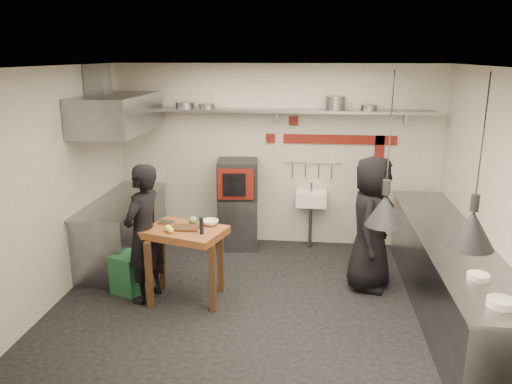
# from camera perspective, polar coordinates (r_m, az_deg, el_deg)

# --- Properties ---
(floor) EXTENTS (5.00, 5.00, 0.00)m
(floor) POSITION_cam_1_polar(r_m,az_deg,el_deg) (6.26, 0.80, -12.40)
(floor) COLOR black
(floor) RESTS_ON ground
(ceiling) EXTENTS (5.00, 5.00, 0.00)m
(ceiling) POSITION_cam_1_polar(r_m,az_deg,el_deg) (5.54, 0.91, 14.16)
(ceiling) COLOR beige
(ceiling) RESTS_ON floor
(wall_back) EXTENTS (5.00, 0.04, 2.80)m
(wall_back) POSITION_cam_1_polar(r_m,az_deg,el_deg) (7.78, 2.41, 4.14)
(wall_back) COLOR beige
(wall_back) RESTS_ON floor
(wall_front) EXTENTS (5.00, 0.04, 2.80)m
(wall_front) POSITION_cam_1_polar(r_m,az_deg,el_deg) (3.77, -2.38, -8.40)
(wall_front) COLOR beige
(wall_front) RESTS_ON floor
(wall_left) EXTENTS (0.04, 4.20, 2.80)m
(wall_left) POSITION_cam_1_polar(r_m,az_deg,el_deg) (6.48, -21.73, 0.72)
(wall_left) COLOR beige
(wall_left) RESTS_ON floor
(wall_right) EXTENTS (0.04, 4.20, 2.80)m
(wall_right) POSITION_cam_1_polar(r_m,az_deg,el_deg) (6.04, 25.18, -0.68)
(wall_right) COLOR beige
(wall_right) RESTS_ON floor
(red_band_horiz) EXTENTS (1.70, 0.02, 0.14)m
(red_band_horiz) POSITION_cam_1_polar(r_m,az_deg,el_deg) (7.70, 9.53, 5.94)
(red_band_horiz) COLOR maroon
(red_band_horiz) RESTS_ON wall_back
(red_band_vert) EXTENTS (0.14, 0.02, 1.10)m
(red_band_vert) POSITION_cam_1_polar(r_m,az_deg,el_deg) (7.85, 13.75, 2.31)
(red_band_vert) COLOR maroon
(red_band_vert) RESTS_ON wall_back
(red_tile_a) EXTENTS (0.14, 0.02, 0.14)m
(red_tile_a) POSITION_cam_1_polar(r_m,az_deg,el_deg) (7.66, 4.33, 8.10)
(red_tile_a) COLOR maroon
(red_tile_a) RESTS_ON wall_back
(red_tile_b) EXTENTS (0.14, 0.02, 0.14)m
(red_tile_b) POSITION_cam_1_polar(r_m,az_deg,el_deg) (7.72, 1.68, 6.17)
(red_tile_b) COLOR maroon
(red_tile_b) RESTS_ON wall_back
(back_shelf) EXTENTS (4.60, 0.34, 0.04)m
(back_shelf) POSITION_cam_1_polar(r_m,az_deg,el_deg) (7.49, 2.37, 9.28)
(back_shelf) COLOR slate
(back_shelf) RESTS_ON wall_back
(shelf_bracket_left) EXTENTS (0.04, 0.06, 0.24)m
(shelf_bracket_left) POSITION_cam_1_polar(r_m,az_deg,el_deg) (8.01, -11.39, 8.68)
(shelf_bracket_left) COLOR slate
(shelf_bracket_left) RESTS_ON wall_back
(shelf_bracket_mid) EXTENTS (0.04, 0.06, 0.24)m
(shelf_bracket_mid) POSITION_cam_1_polar(r_m,az_deg,el_deg) (7.65, 2.44, 8.65)
(shelf_bracket_mid) COLOR slate
(shelf_bracket_mid) RESTS_ON wall_back
(shelf_bracket_right) EXTENTS (0.04, 0.06, 0.24)m
(shelf_bracket_right) POSITION_cam_1_polar(r_m,az_deg,el_deg) (7.75, 16.74, 8.11)
(shelf_bracket_right) COLOR slate
(shelf_bracket_right) RESTS_ON wall_back
(pan_far_left) EXTENTS (0.35, 0.35, 0.09)m
(pan_far_left) POSITION_cam_1_polar(r_m,az_deg,el_deg) (7.71, -8.12, 9.80)
(pan_far_left) COLOR slate
(pan_far_left) RESTS_ON back_shelf
(pan_mid_left) EXTENTS (0.31, 0.31, 0.07)m
(pan_mid_left) POSITION_cam_1_polar(r_m,az_deg,el_deg) (7.63, -5.63, 9.75)
(pan_mid_left) COLOR slate
(pan_mid_left) RESTS_ON back_shelf
(stock_pot) EXTENTS (0.34, 0.34, 0.20)m
(stock_pot) POSITION_cam_1_polar(r_m,az_deg,el_deg) (7.47, 9.05, 10.01)
(stock_pot) COLOR slate
(stock_pot) RESTS_ON back_shelf
(pan_right) EXTENTS (0.31, 0.31, 0.08)m
(pan_right) POSITION_cam_1_polar(r_m,az_deg,el_deg) (7.51, 12.78, 9.39)
(pan_right) COLOR slate
(pan_right) RESTS_ON back_shelf
(oven_stand) EXTENTS (0.65, 0.61, 0.80)m
(oven_stand) POSITION_cam_1_polar(r_m,az_deg,el_deg) (7.80, -2.05, -3.45)
(oven_stand) COLOR slate
(oven_stand) RESTS_ON floor
(combi_oven) EXTENTS (0.66, 0.63, 0.58)m
(combi_oven) POSITION_cam_1_polar(r_m,az_deg,el_deg) (7.61, -2.08, 1.50)
(combi_oven) COLOR black
(combi_oven) RESTS_ON oven_stand
(oven_door) EXTENTS (0.53, 0.09, 0.46)m
(oven_door) POSITION_cam_1_polar(r_m,az_deg,el_deg) (7.30, -2.33, 0.89)
(oven_door) COLOR maroon
(oven_door) RESTS_ON combi_oven
(oven_glass) EXTENTS (0.33, 0.05, 0.34)m
(oven_glass) POSITION_cam_1_polar(r_m,az_deg,el_deg) (7.27, -2.51, 0.83)
(oven_glass) COLOR black
(oven_glass) RESTS_ON oven_door
(hand_sink) EXTENTS (0.46, 0.34, 0.22)m
(hand_sink) POSITION_cam_1_polar(r_m,az_deg,el_deg) (7.73, 6.33, -0.75)
(hand_sink) COLOR white
(hand_sink) RESTS_ON wall_back
(sink_tap) EXTENTS (0.03, 0.03, 0.14)m
(sink_tap) POSITION_cam_1_polar(r_m,az_deg,el_deg) (7.68, 6.37, 0.54)
(sink_tap) COLOR slate
(sink_tap) RESTS_ON hand_sink
(sink_drain) EXTENTS (0.06, 0.06, 0.66)m
(sink_drain) POSITION_cam_1_polar(r_m,az_deg,el_deg) (7.83, 6.23, -3.92)
(sink_drain) COLOR slate
(sink_drain) RESTS_ON floor
(utensil_rail) EXTENTS (0.90, 0.02, 0.02)m
(utensil_rail) POSITION_cam_1_polar(r_m,az_deg,el_deg) (7.74, 6.45, 3.39)
(utensil_rail) COLOR slate
(utensil_rail) RESTS_ON wall_back
(counter_right) EXTENTS (0.70, 3.80, 0.90)m
(counter_right) POSITION_cam_1_polar(r_m,az_deg,el_deg) (6.25, 21.10, -8.99)
(counter_right) COLOR slate
(counter_right) RESTS_ON floor
(counter_right_top) EXTENTS (0.76, 3.90, 0.03)m
(counter_right_top) POSITION_cam_1_polar(r_m,az_deg,el_deg) (6.08, 21.52, -4.99)
(counter_right_top) COLOR slate
(counter_right_top) RESTS_ON counter_right
(plate_stack) EXTENTS (0.27, 0.27, 0.07)m
(plate_stack) POSITION_cam_1_polar(r_m,az_deg,el_deg) (4.64, 26.19, -11.29)
(plate_stack) COLOR white
(plate_stack) RESTS_ON counter_right_top
(small_bowl_right) EXTENTS (0.25, 0.25, 0.05)m
(small_bowl_right) POSITION_cam_1_polar(r_m,az_deg,el_deg) (5.08, 24.06, -8.79)
(small_bowl_right) COLOR white
(small_bowl_right) RESTS_ON counter_right_top
(counter_left) EXTENTS (0.70, 1.90, 0.90)m
(counter_left) POSITION_cam_1_polar(r_m,az_deg,el_deg) (7.51, -14.93, -4.33)
(counter_left) COLOR slate
(counter_left) RESTS_ON floor
(counter_left_top) EXTENTS (0.76, 2.00, 0.03)m
(counter_left_top) POSITION_cam_1_polar(r_m,az_deg,el_deg) (7.37, -15.18, -0.92)
(counter_left_top) COLOR slate
(counter_left_top) RESTS_ON counter_left
(extractor_hood) EXTENTS (0.78, 1.60, 0.50)m
(extractor_hood) POSITION_cam_1_polar(r_m,az_deg,el_deg) (7.11, -15.51, 8.65)
(extractor_hood) COLOR slate
(extractor_hood) RESTS_ON ceiling
(hood_duct) EXTENTS (0.28, 0.28, 0.50)m
(hood_duct) POSITION_cam_1_polar(r_m,az_deg,el_deg) (7.18, -17.63, 11.76)
(hood_duct) COLOR slate
(hood_duct) RESTS_ON ceiling
(green_bin) EXTENTS (0.47, 0.47, 0.50)m
(green_bin) POSITION_cam_1_polar(r_m,az_deg,el_deg) (6.60, -14.28, -8.96)
(green_bin) COLOR #205D35
(green_bin) RESTS_ON floor
(prep_table) EXTENTS (1.06, 0.88, 0.92)m
(prep_table) POSITION_cam_1_polar(r_m,az_deg,el_deg) (6.19, -8.02, -8.18)
(prep_table) COLOR brown
(prep_table) RESTS_ON floor
(cutting_board) EXTENTS (0.33, 0.23, 0.02)m
(cutting_board) POSITION_cam_1_polar(r_m,az_deg,el_deg) (6.01, -8.08, -4.07)
(cutting_board) COLOR #442A18
(cutting_board) RESTS_ON prep_table
(pepper_mill) EXTENTS (0.05, 0.05, 0.20)m
(pepper_mill) POSITION_cam_1_polar(r_m,az_deg,el_deg) (5.78, -6.24, -3.87)
(pepper_mill) COLOR black
(pepper_mill) RESTS_ON prep_table
(lemon_a) EXTENTS (0.10, 0.10, 0.08)m
(lemon_a) POSITION_cam_1_polar(r_m,az_deg,el_deg) (5.94, -10.01, -4.11)
(lemon_a) COLOR #FDF637
(lemon_a) RESTS_ON prep_table
(lemon_b) EXTENTS (0.09, 0.09, 0.07)m
(lemon_b) POSITION_cam_1_polar(r_m,az_deg,el_deg) (5.88, -9.72, -4.32)
(lemon_b) COLOR #FDF637
(lemon_b) RESTS_ON prep_table
(veg_ball) EXTENTS (0.14, 0.14, 0.10)m
(veg_ball) POSITION_cam_1_polar(r_m,az_deg,el_deg) (6.15, -7.20, -3.21)
(veg_ball) COLOR #649746
(veg_ball) RESTS_ON prep_table
(steel_tray) EXTENTS (0.19, 0.14, 0.03)m
(steel_tray) POSITION_cam_1_polar(r_m,az_deg,el_deg) (6.22, -10.22, -3.45)
(steel_tray) COLOR slate
(steel_tray) RESTS_ON prep_table
(bowl) EXTENTS (0.25, 0.25, 0.06)m
(bowl) POSITION_cam_1_polar(r_m,az_deg,el_deg) (6.10, -5.25, -3.48)
(bowl) COLOR white
(bowl) RESTS_ON prep_table
(heat_lamp_near) EXTENTS (0.43, 0.43, 1.42)m
(heat_lamp_near) POSITION_cam_1_polar(r_m,az_deg,el_deg) (4.65, 14.95, 4.59)
(heat_lamp_near) COLOR black
(heat_lamp_near) RESTS_ON ceiling
(heat_lamp_far) EXTENTS (0.51, 0.51, 1.44)m
(heat_lamp_far) POSITION_cam_1_polar(r_m,az_deg,el_deg) (4.39, 24.20, 2.97)
(heat_lamp_far) COLOR black
(heat_lamp_far) RESTS_ON ceiling
(chef_left) EXTENTS (0.56, 0.71, 1.70)m
(chef_left) POSITION_cam_1_polar(r_m,az_deg,el_deg) (6.14, -12.72, -4.68)
(chef_left) COLOR black
(chef_left) RESTS_ON floor
(chef_right) EXTENTS (0.77, 0.97, 1.73)m
(chef_right) POSITION_cam_1_polar(r_m,az_deg,el_deg) (6.46, 13.02, -3.54)
(chef_right) COLOR black
(chef_right) RESTS_ON floor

